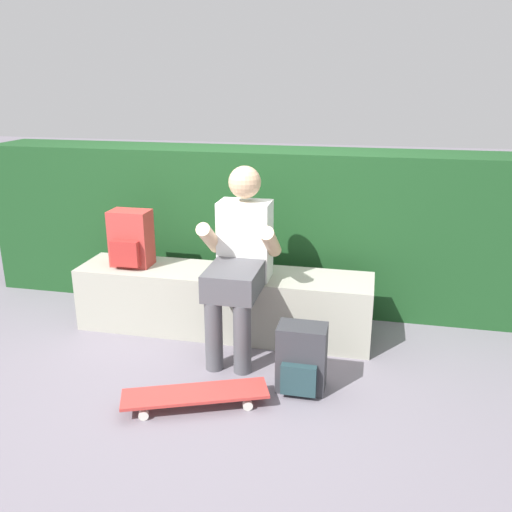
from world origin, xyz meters
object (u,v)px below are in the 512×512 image
object	(u,v)px
person_skater	(240,255)
backpack_on_ground	(301,359)
backpack_on_bench	(131,239)
skateboard_near_person	(195,395)
bench_main	(223,302)

from	to	relation	value
person_skater	backpack_on_ground	world-z (taller)	person_skater
backpack_on_bench	backpack_on_ground	world-z (taller)	backpack_on_bench
person_skater	backpack_on_bench	distance (m)	0.87
backpack_on_bench	person_skater	bearing A→B (deg)	-13.38
person_skater	backpack_on_bench	bearing A→B (deg)	166.62
skateboard_near_person	backpack_on_ground	bearing A→B (deg)	29.29
backpack_on_ground	person_skater	bearing A→B (deg)	137.28
bench_main	backpack_on_ground	bearing A→B (deg)	-44.84
backpack_on_ground	backpack_on_bench	bearing A→B (deg)	154.25
bench_main	backpack_on_ground	xyz separation A→B (m)	(0.65, -0.64, -0.03)
person_skater	skateboard_near_person	size ratio (longest dim) A/B	1.47
person_skater	backpack_on_bench	size ratio (longest dim) A/B	3.00
bench_main	backpack_on_bench	bearing A→B (deg)	-179.19
bench_main	skateboard_near_person	world-z (taller)	bench_main
bench_main	skateboard_near_person	bearing A→B (deg)	-83.67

